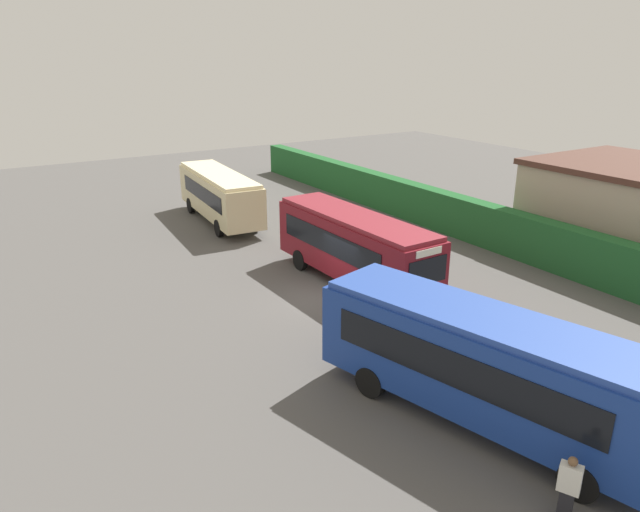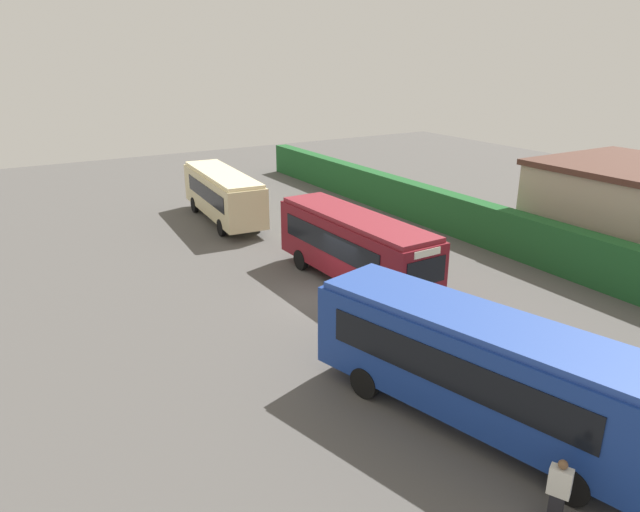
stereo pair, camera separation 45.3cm
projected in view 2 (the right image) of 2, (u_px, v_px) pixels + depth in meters
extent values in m
plane|color=#514F4C|center=(324.00, 298.00, 25.06)|extent=(79.23, 79.23, 0.00)
cube|color=beige|center=(223.00, 194.00, 35.75)|extent=(9.55, 3.08, 2.34)
cube|color=#F8E8B2|center=(222.00, 174.00, 35.32)|extent=(9.25, 2.87, 0.20)
cube|color=black|center=(205.00, 193.00, 34.89)|extent=(7.31, 0.59, 0.94)
cube|color=black|center=(243.00, 189.00, 35.91)|extent=(7.31, 0.59, 0.94)
cube|color=black|center=(202.00, 176.00, 39.62)|extent=(0.19, 1.94, 0.98)
cube|color=silver|center=(201.00, 165.00, 39.38)|extent=(0.14, 1.30, 0.28)
cylinder|color=black|center=(195.00, 205.00, 38.15)|extent=(1.02, 0.35, 1.00)
cylinder|color=black|center=(226.00, 201.00, 39.07)|extent=(1.02, 0.35, 1.00)
cylinder|color=black|center=(222.00, 228.00, 33.25)|extent=(1.02, 0.35, 1.00)
cylinder|color=black|center=(257.00, 223.00, 34.17)|extent=(1.02, 0.35, 1.00)
sphere|color=silver|center=(193.00, 192.00, 39.72)|extent=(0.22, 0.22, 0.22)
sphere|color=silver|center=(212.00, 190.00, 40.28)|extent=(0.22, 0.22, 0.22)
cube|color=maroon|center=(354.00, 246.00, 25.96)|extent=(9.43, 2.61, 2.53)
cube|color=maroon|center=(355.00, 217.00, 25.50)|extent=(9.14, 2.41, 0.20)
cube|color=black|center=(372.00, 234.00, 26.71)|extent=(7.31, 0.22, 1.01)
cube|color=black|center=(328.00, 243.00, 25.49)|extent=(7.31, 0.22, 1.01)
cube|color=black|center=(426.00, 272.00, 22.12)|extent=(0.09, 1.95, 1.06)
cube|color=silver|center=(427.00, 253.00, 21.86)|extent=(0.07, 1.31, 0.28)
cylinder|color=black|center=(414.00, 290.00, 24.65)|extent=(1.01, 0.30, 1.00)
cylinder|color=black|center=(374.00, 301.00, 23.55)|extent=(1.01, 0.30, 1.00)
cylinder|color=black|center=(338.00, 252.00, 29.26)|extent=(1.01, 0.30, 1.00)
cylinder|color=black|center=(301.00, 260.00, 28.16)|extent=(1.01, 0.30, 1.00)
sphere|color=silver|center=(437.00, 298.00, 22.85)|extent=(0.22, 0.22, 0.22)
sphere|color=silver|center=(412.00, 305.00, 22.19)|extent=(0.22, 0.22, 0.22)
cube|color=navy|center=(481.00, 367.00, 16.02)|extent=(10.53, 5.02, 2.59)
cube|color=#2747A0|center=(486.00, 322.00, 15.55)|extent=(10.18, 4.74, 0.20)
cube|color=black|center=(495.00, 338.00, 16.97)|extent=(7.73, 2.03, 1.03)
cube|color=black|center=(447.00, 371.00, 15.24)|extent=(7.73, 2.03, 1.03)
cylinder|color=black|center=(607.00, 439.00, 15.16)|extent=(1.04, 0.52, 1.00)
cylinder|color=black|center=(570.00, 485.00, 13.59)|extent=(1.04, 0.52, 1.00)
cylinder|color=black|center=(410.00, 355.00, 19.34)|extent=(1.04, 0.52, 1.00)
cylinder|color=black|center=(365.00, 382.00, 17.77)|extent=(1.04, 0.52, 1.00)
cube|color=silver|center=(493.00, 362.00, 19.09)|extent=(0.38, 0.36, 0.85)
cube|color=black|center=(495.00, 340.00, 18.82)|extent=(0.54, 0.45, 0.74)
sphere|color=brown|center=(497.00, 327.00, 18.65)|extent=(0.23, 0.23, 0.23)
cube|color=maroon|center=(521.00, 383.00, 17.92)|extent=(0.34, 0.33, 0.83)
cube|color=#4C6B47|center=(524.00, 361.00, 17.65)|extent=(0.46, 0.42, 0.72)
sphere|color=beige|center=(526.00, 347.00, 17.49)|extent=(0.23, 0.23, 0.23)
cube|color=black|center=(555.00, 508.00, 13.03)|extent=(0.39, 0.35, 0.79)
cube|color=silver|center=(560.00, 481.00, 12.78)|extent=(0.55, 0.45, 0.70)
sphere|color=brown|center=(563.00, 465.00, 12.63)|extent=(0.22, 0.22, 0.22)
cube|color=#1F5928|center=(509.00, 232.00, 30.18)|extent=(51.62, 1.00, 2.31)
cube|color=tan|center=(637.00, 214.00, 29.65)|extent=(8.71, 7.98, 4.44)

